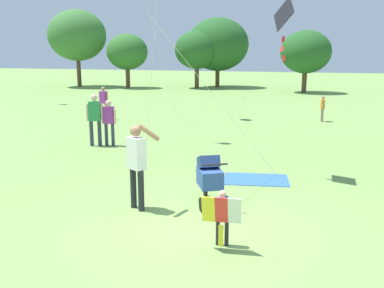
% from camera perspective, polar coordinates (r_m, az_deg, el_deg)
% --- Properties ---
extents(ground_plane, '(120.00, 120.00, 0.00)m').
position_cam_1_polar(ground_plane, '(7.89, 0.72, -10.88)').
color(ground_plane, '#75994C').
extents(treeline_distant, '(44.78, 7.88, 6.60)m').
position_cam_1_polar(treeline_distant, '(35.39, 13.55, 12.63)').
color(treeline_distant, brown).
rests_on(treeline_distant, ground).
extents(child_with_butterfly_kite, '(0.63, 0.37, 0.93)m').
position_cam_1_polar(child_with_butterfly_kite, '(6.97, 4.00, -9.03)').
color(child_with_butterfly_kite, '#232328').
rests_on(child_with_butterfly_kite, ground).
extents(person_adult_flyer, '(0.67, 0.48, 1.77)m').
position_cam_1_polar(person_adult_flyer, '(8.51, -7.31, -2.02)').
color(person_adult_flyer, '#232328').
rests_on(person_adult_flyer, ground).
extents(stroller, '(0.84, 1.09, 1.03)m').
position_cam_1_polar(stroller, '(8.85, 2.33, -4.14)').
color(stroller, black).
rests_on(stroller, ground).
extents(kite_adult_black, '(2.41, 3.51, 4.37)m').
position_cam_1_polar(kite_adult_black, '(10.74, 11.57, 15.61)').
color(kite_adult_black, black).
rests_on(kite_adult_black, ground).
extents(person_red_shirt, '(0.48, 0.24, 1.51)m').
position_cam_1_polar(person_red_shirt, '(20.27, -11.57, 5.67)').
color(person_red_shirt, '#7F705B').
rests_on(person_red_shirt, ground).
extents(person_sitting_far, '(0.49, 0.23, 1.52)m').
position_cam_1_polar(person_sitting_far, '(14.54, -10.88, 3.26)').
color(person_sitting_far, '#33384C').
rests_on(person_sitting_far, ground).
extents(person_kid_running, '(0.19, 0.36, 1.14)m').
position_cam_1_polar(person_kid_running, '(20.16, 16.82, 4.74)').
color(person_kid_running, '#7F705B').
rests_on(person_kid_running, ground).
extents(person_back_turned, '(0.52, 0.35, 1.72)m').
position_cam_1_polar(person_back_turned, '(14.58, -12.70, 3.67)').
color(person_back_turned, '#33384C').
rests_on(person_back_turned, ground).
extents(picnic_blanket, '(1.71, 1.30, 0.02)m').
position_cam_1_polar(picnic_blanket, '(10.75, 8.45, -4.64)').
color(picnic_blanket, '#3366B2').
rests_on(picnic_blanket, ground).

